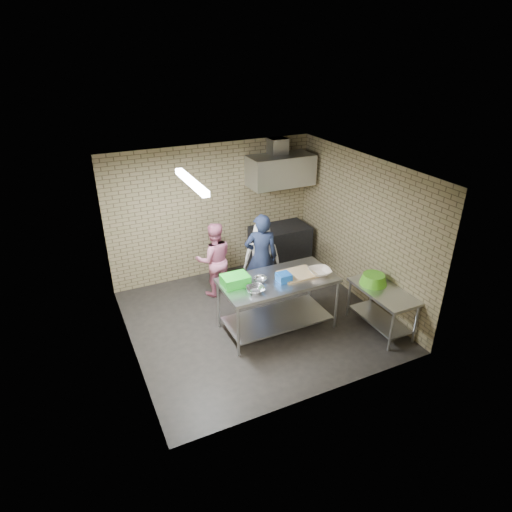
{
  "coord_description": "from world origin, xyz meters",
  "views": [
    {
      "loc": [
        -2.73,
        -5.78,
        4.45
      ],
      "look_at": [
        0.1,
        0.2,
        1.15
      ],
      "focal_mm": 30.76,
      "sensor_mm": 36.0,
      "label": 1
    }
  ],
  "objects": [
    {
      "name": "floor",
      "position": [
        0.0,
        0.0,
        0.0
      ],
      "size": [
        4.2,
        4.2,
        0.0
      ],
      "primitive_type": "plane",
      "color": "black",
      "rests_on": "ground"
    },
    {
      "name": "ceiling",
      "position": [
        0.0,
        0.0,
        2.7
      ],
      "size": [
        4.2,
        4.2,
        0.0
      ],
      "primitive_type": "plane",
      "rotation": [
        3.14,
        0.0,
        0.0
      ],
      "color": "black",
      "rests_on": "ground"
    },
    {
      "name": "back_wall",
      "position": [
        0.0,
        2.0,
        1.35
      ],
      "size": [
        4.2,
        0.06,
        2.7
      ],
      "primitive_type": "cube",
      "color": "#93805C",
      "rests_on": "ground"
    },
    {
      "name": "front_wall",
      "position": [
        0.0,
        -2.0,
        1.35
      ],
      "size": [
        4.2,
        0.06,
        2.7
      ],
      "primitive_type": "cube",
      "color": "#93805C",
      "rests_on": "ground"
    },
    {
      "name": "left_wall",
      "position": [
        -2.1,
        0.0,
        1.35
      ],
      "size": [
        0.06,
        4.0,
        2.7
      ],
      "primitive_type": "cube",
      "color": "#93805C",
      "rests_on": "ground"
    },
    {
      "name": "right_wall",
      "position": [
        2.1,
        0.0,
        1.35
      ],
      "size": [
        0.06,
        4.0,
        2.7
      ],
      "primitive_type": "cube",
      "color": "#93805C",
      "rests_on": "ground"
    },
    {
      "name": "prep_table",
      "position": [
        0.24,
        -0.33,
        0.47
      ],
      "size": [
        1.89,
        0.94,
        0.94
      ],
      "primitive_type": "cube",
      "color": "#BBBDC3",
      "rests_on": "floor"
    },
    {
      "name": "side_counter",
      "position": [
        1.8,
        -1.1,
        0.38
      ],
      "size": [
        0.6,
        1.2,
        0.75
      ],
      "primitive_type": "cube",
      "color": "silver",
      "rests_on": "floor"
    },
    {
      "name": "stove",
      "position": [
        1.35,
        1.65,
        0.45
      ],
      "size": [
        1.2,
        0.7,
        0.9
      ],
      "primitive_type": "cube",
      "color": "black",
      "rests_on": "floor"
    },
    {
      "name": "range_hood",
      "position": [
        1.35,
        1.7,
        2.1
      ],
      "size": [
        1.3,
        0.6,
        0.6
      ],
      "primitive_type": "cube",
      "color": "silver",
      "rests_on": "back_wall"
    },
    {
      "name": "hood_duct",
      "position": [
        1.35,
        1.85,
        2.55
      ],
      "size": [
        0.35,
        0.3,
        0.3
      ],
      "primitive_type": "cube",
      "color": "#A5A8AD",
      "rests_on": "back_wall"
    },
    {
      "name": "wall_shelf",
      "position": [
        1.65,
        1.89,
        1.92
      ],
      "size": [
        0.8,
        0.2,
        0.04
      ],
      "primitive_type": "cube",
      "color": "#3F2B19",
      "rests_on": "back_wall"
    },
    {
      "name": "fluorescent_fixture",
      "position": [
        -1.0,
        0.0,
        2.64
      ],
      "size": [
        0.1,
        1.25,
        0.08
      ],
      "primitive_type": "cube",
      "color": "white",
      "rests_on": "ceiling"
    },
    {
      "name": "green_crate",
      "position": [
        -0.46,
        -0.21,
        1.03
      ],
      "size": [
        0.42,
        0.31,
        0.17
      ],
      "primitive_type": "cube",
      "color": "green",
      "rests_on": "prep_table"
    },
    {
      "name": "blue_tub",
      "position": [
        0.29,
        -0.43,
        1.01
      ],
      "size": [
        0.21,
        0.21,
        0.14
      ],
      "primitive_type": "cube",
      "color": "#1754AF",
      "rests_on": "prep_table"
    },
    {
      "name": "cutting_board",
      "position": [
        0.59,
        -0.35,
        0.96
      ],
      "size": [
        0.58,
        0.44,
        0.03
      ],
      "primitive_type": "cube",
      "color": "tan",
      "rests_on": "prep_table"
    },
    {
      "name": "mixing_bowl_a",
      "position": [
        -0.26,
        -0.53,
        0.98
      ],
      "size": [
        0.33,
        0.33,
        0.07
      ],
      "primitive_type": "imported",
      "rotation": [
        0.0,
        0.0,
        -0.14
      ],
      "color": "silver",
      "rests_on": "prep_table"
    },
    {
      "name": "mixing_bowl_b",
      "position": [
        -0.06,
        -0.28,
        0.98
      ],
      "size": [
        0.25,
        0.25,
        0.07
      ],
      "primitive_type": "imported",
      "rotation": [
        0.0,
        0.0,
        -0.14
      ],
      "color": "silver",
      "rests_on": "prep_table"
    },
    {
      "name": "ceramic_bowl",
      "position": [
        0.94,
        -0.48,
        0.99
      ],
      "size": [
        0.41,
        0.41,
        0.09
      ],
      "primitive_type": "imported",
      "rotation": [
        0.0,
        0.0,
        -0.14
      ],
      "color": "beige",
      "rests_on": "prep_table"
    },
    {
      "name": "green_basin",
      "position": [
        1.78,
        -0.85,
        0.83
      ],
      "size": [
        0.46,
        0.46,
        0.17
      ],
      "primitive_type": null,
      "color": "#59C626",
      "rests_on": "side_counter"
    },
    {
      "name": "bottle_red",
      "position": [
        1.4,
        1.89,
        2.03
      ],
      "size": [
        0.07,
        0.07,
        0.18
      ],
      "primitive_type": "cylinder",
      "color": "#B22619",
      "rests_on": "wall_shelf"
    },
    {
      "name": "bottle_green",
      "position": [
        1.8,
        1.89,
        2.02
      ],
      "size": [
        0.06,
        0.06,
        0.15
      ],
      "primitive_type": "cylinder",
      "color": "green",
      "rests_on": "wall_shelf"
    },
    {
      "name": "man_navy",
      "position": [
        0.43,
        0.67,
        0.84
      ],
      "size": [
        0.71,
        0.58,
        1.68
      ],
      "primitive_type": "imported",
      "rotation": [
        0.0,
        0.0,
        2.81
      ],
      "color": "#151C34",
      "rests_on": "floor"
    },
    {
      "name": "woman_pink",
      "position": [
        -0.31,
        1.16,
        0.73
      ],
      "size": [
        0.78,
        0.65,
        1.46
      ],
      "primitive_type": "imported",
      "rotation": [
        0.0,
        0.0,
        3.0
      ],
      "color": "#D47091",
      "rests_on": "floor"
    },
    {
      "name": "woman_white",
      "position": [
        0.51,
        0.81,
        0.72
      ],
      "size": [
        0.84,
        0.74,
        1.45
      ],
      "primitive_type": "imported",
      "rotation": [
        0.0,
        0.0,
        2.65
      ],
      "color": "white",
      "rests_on": "floor"
    }
  ]
}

